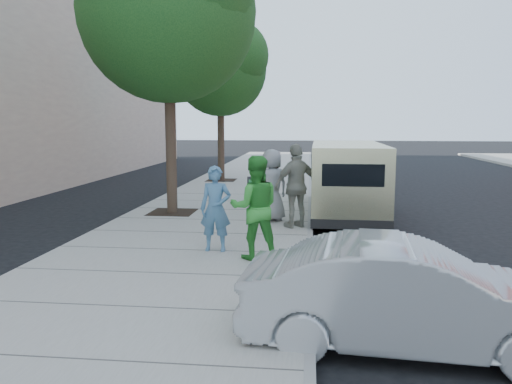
# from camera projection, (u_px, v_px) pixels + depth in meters

# --- Properties ---
(ground) EXTENTS (120.00, 120.00, 0.00)m
(ground) POSITION_uv_depth(u_px,v_px,m) (245.00, 240.00, 11.02)
(ground) COLOR black
(ground) RESTS_ON ground
(sidewalk) EXTENTS (5.00, 60.00, 0.15)m
(sidewalk) POSITION_uv_depth(u_px,v_px,m) (200.00, 236.00, 11.12)
(sidewalk) COLOR gray
(sidewalk) RESTS_ON ground
(curb_face) EXTENTS (0.12, 60.00, 0.16)m
(curb_face) POSITION_uv_depth(u_px,v_px,m) (310.00, 239.00, 10.86)
(curb_face) COLOR gray
(curb_face) RESTS_ON ground
(tree_near) EXTENTS (4.62, 4.60, 7.53)m
(tree_near) POSITION_uv_depth(u_px,v_px,m) (169.00, 6.00, 12.85)
(tree_near) COLOR black
(tree_near) RESTS_ON sidewalk
(tree_far) EXTENTS (3.92, 3.80, 6.49)m
(tree_far) POSITION_uv_depth(u_px,v_px,m) (221.00, 66.00, 20.42)
(tree_far) COLOR black
(tree_far) RESTS_ON sidewalk
(parking_meter) EXTENTS (0.29, 0.17, 1.32)m
(parking_meter) POSITION_uv_depth(u_px,v_px,m) (254.00, 194.00, 10.38)
(parking_meter) COLOR gray
(parking_meter) RESTS_ON sidewalk
(van) EXTENTS (1.92, 5.48, 2.02)m
(van) POSITION_uv_depth(u_px,v_px,m) (346.00, 178.00, 13.64)
(van) COLOR beige
(van) RESTS_ON ground
(sedan) EXTENTS (3.91, 1.64, 1.26)m
(sedan) POSITION_uv_depth(u_px,v_px,m) (409.00, 296.00, 5.67)
(sedan) COLOR #A5A9AC
(sedan) RESTS_ON ground
(person_officer) EXTENTS (0.60, 0.40, 1.63)m
(person_officer) POSITION_uv_depth(u_px,v_px,m) (216.00, 209.00, 9.45)
(person_officer) COLOR teal
(person_officer) RESTS_ON sidewalk
(person_green_shirt) EXTENTS (1.02, 0.86, 1.86)m
(person_green_shirt) POSITION_uv_depth(u_px,v_px,m) (255.00, 207.00, 8.91)
(person_green_shirt) COLOR green
(person_green_shirt) RESTS_ON sidewalk
(person_gray_shirt) EXTENTS (1.04, 0.97, 1.79)m
(person_gray_shirt) POSITION_uv_depth(u_px,v_px,m) (272.00, 185.00, 12.30)
(person_gray_shirt) COLOR gray
(person_gray_shirt) RESTS_ON sidewalk
(person_striped_polo) EXTENTS (1.22, 1.01, 1.95)m
(person_striped_polo) POSITION_uv_depth(u_px,v_px,m) (297.00, 186.00, 11.56)
(person_striped_polo) COLOR gray
(person_striped_polo) RESTS_ON sidewalk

